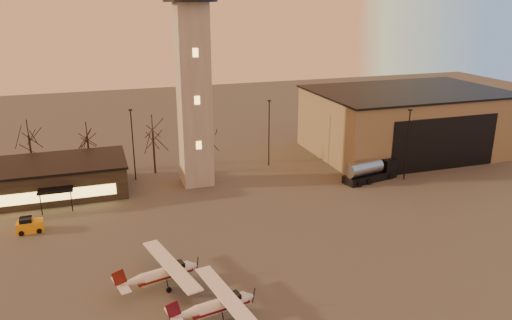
{
  "coord_description": "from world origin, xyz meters",
  "views": [
    {
      "loc": [
        -12.73,
        -34.23,
        24.43
      ],
      "look_at": [
        2.97,
        13.0,
        8.26
      ],
      "focal_mm": 35.0,
      "sensor_mm": 36.0,
      "label": 1
    }
  ],
  "objects_px": {
    "service_cart": "(30,226)",
    "terminal": "(25,181)",
    "cessna_rear": "(168,275)",
    "cessna_front": "(223,307)",
    "control_tower": "(193,64)",
    "fuel_truck": "(370,172)",
    "hangar": "(406,121)"
  },
  "relations": [
    {
      "from": "service_cart",
      "to": "terminal",
      "type": "bearing_deg",
      "value": 95.59
    },
    {
      "from": "terminal",
      "to": "cessna_rear",
      "type": "relative_size",
      "value": 2.44
    },
    {
      "from": "cessna_front",
      "to": "control_tower",
      "type": "bearing_deg",
      "value": 71.83
    },
    {
      "from": "control_tower",
      "to": "cessna_front",
      "type": "bearing_deg",
      "value": -98.2
    },
    {
      "from": "cessna_front",
      "to": "fuel_truck",
      "type": "relative_size",
      "value": 1.18
    },
    {
      "from": "cessna_rear",
      "to": "control_tower",
      "type": "bearing_deg",
      "value": 58.55
    },
    {
      "from": "hangar",
      "to": "cessna_front",
      "type": "bearing_deg",
      "value": -139.25
    },
    {
      "from": "hangar",
      "to": "terminal",
      "type": "relative_size",
      "value": 1.2
    },
    {
      "from": "cessna_front",
      "to": "fuel_truck",
      "type": "height_order",
      "value": "fuel_truck"
    },
    {
      "from": "hangar",
      "to": "fuel_truck",
      "type": "height_order",
      "value": "hangar"
    },
    {
      "from": "control_tower",
      "to": "service_cart",
      "type": "height_order",
      "value": "control_tower"
    },
    {
      "from": "cessna_front",
      "to": "terminal",
      "type": "bearing_deg",
      "value": 108.14
    },
    {
      "from": "terminal",
      "to": "service_cart",
      "type": "relative_size",
      "value": 9.29
    },
    {
      "from": "cessna_front",
      "to": "cessna_rear",
      "type": "relative_size",
      "value": 0.96
    },
    {
      "from": "cessna_rear",
      "to": "hangar",
      "type": "bearing_deg",
      "value": 19.46
    },
    {
      "from": "hangar",
      "to": "cessna_rear",
      "type": "distance_m",
      "value": 52.64
    },
    {
      "from": "control_tower",
      "to": "service_cart",
      "type": "xyz_separation_m",
      "value": [
        -20.6,
        -9.26,
        -15.67
      ]
    },
    {
      "from": "hangar",
      "to": "cessna_rear",
      "type": "relative_size",
      "value": 2.95
    },
    {
      "from": "hangar",
      "to": "terminal",
      "type": "height_order",
      "value": "hangar"
    },
    {
      "from": "terminal",
      "to": "fuel_truck",
      "type": "bearing_deg",
      "value": -10.86
    },
    {
      "from": "fuel_truck",
      "to": "service_cart",
      "type": "xyz_separation_m",
      "value": [
        -43.84,
        -2.56,
        -0.55
      ]
    },
    {
      "from": "hangar",
      "to": "service_cart",
      "type": "bearing_deg",
      "value": -166.83
    },
    {
      "from": "service_cart",
      "to": "cessna_rear",
      "type": "bearing_deg",
      "value": -52.12
    },
    {
      "from": "fuel_truck",
      "to": "service_cart",
      "type": "height_order",
      "value": "fuel_truck"
    },
    {
      "from": "hangar",
      "to": "cessna_front",
      "type": "distance_m",
      "value": 53.55
    },
    {
      "from": "service_cart",
      "to": "fuel_truck",
      "type": "bearing_deg",
      "value": 1.88
    },
    {
      "from": "terminal",
      "to": "cessna_front",
      "type": "bearing_deg",
      "value": -61.89
    },
    {
      "from": "terminal",
      "to": "service_cart",
      "type": "height_order",
      "value": "terminal"
    },
    {
      "from": "control_tower",
      "to": "cessna_rear",
      "type": "bearing_deg",
      "value": -107.72
    },
    {
      "from": "terminal",
      "to": "cessna_rear",
      "type": "distance_m",
      "value": 30.24
    },
    {
      "from": "hangar",
      "to": "cessna_rear",
      "type": "height_order",
      "value": "hangar"
    },
    {
      "from": "fuel_truck",
      "to": "service_cart",
      "type": "distance_m",
      "value": 43.92
    }
  ]
}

